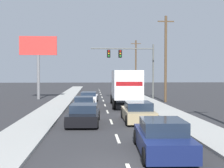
{
  "coord_description": "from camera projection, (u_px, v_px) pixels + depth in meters",
  "views": [
    {
      "loc": [
        -1.17,
        -9.49,
        3.14
      ],
      "look_at": [
        0.37,
        14.55,
        2.29
      ],
      "focal_mm": 47.16,
      "sensor_mm": 36.0,
      "label": 1
    }
  ],
  "objects": [
    {
      "name": "ground_plane",
      "position": [
        103.0,
        100.0,
        34.59
      ],
      "size": [
        140.0,
        140.0,
        0.0
      ],
      "primitive_type": "plane",
      "color": "#2B2B2D"
    },
    {
      "name": "sidewalk_right",
      "position": [
        152.0,
        104.0,
        29.9
      ],
      "size": [
        2.41,
        80.0,
        0.14
      ],
      "primitive_type": "cube",
      "color": "#9E9E99",
      "rests_on": "ground_plane"
    },
    {
      "name": "sidewalk_left",
      "position": [
        57.0,
        104.0,
        29.29
      ],
      "size": [
        2.41,
        80.0,
        0.14
      ],
      "primitive_type": "cube",
      "color": "#9E9E99",
      "rests_on": "ground_plane"
    },
    {
      "name": "lane_markings",
      "position": [
        104.0,
        103.0,
        31.67
      ],
      "size": [
        0.14,
        57.0,
        0.01
      ],
      "color": "silver",
      "rests_on": "ground_plane"
    },
    {
      "name": "car_white",
      "position": [
        89.0,
        98.0,
        31.8
      ],
      "size": [
        2.08,
        4.69,
        1.17
      ],
      "color": "white",
      "rests_on": "ground_plane"
    },
    {
      "name": "car_gray",
      "position": [
        84.0,
        104.0,
        25.37
      ],
      "size": [
        1.92,
        4.27,
        1.17
      ],
      "color": "slate",
      "rests_on": "ground_plane"
    },
    {
      "name": "car_black",
      "position": [
        84.0,
        115.0,
        18.27
      ],
      "size": [
        2.09,
        4.34,
        1.24
      ],
      "color": "black",
      "rests_on": "ground_plane"
    },
    {
      "name": "box_truck",
      "position": [
        125.0,
        86.0,
        27.75
      ],
      "size": [
        2.78,
        8.0,
        3.42
      ],
      "color": "white",
      "rests_on": "ground_plane"
    },
    {
      "name": "car_tan",
      "position": [
        138.0,
        112.0,
        19.17
      ],
      "size": [
        1.94,
        4.23,
        1.32
      ],
      "color": "tan",
      "rests_on": "ground_plane"
    },
    {
      "name": "car_navy",
      "position": [
        162.0,
        138.0,
        11.49
      ],
      "size": [
        2.09,
        4.25,
        1.36
      ],
      "color": "#141E4C",
      "rests_on": "ground_plane"
    },
    {
      "name": "traffic_signal_mast",
      "position": [
        128.0,
        58.0,
        36.45
      ],
      "size": [
        7.87,
        0.69,
        6.8
      ],
      "color": "#595B56",
      "rests_on": "ground_plane"
    },
    {
      "name": "utility_pole_mid",
      "position": [
        166.0,
        58.0,
        32.21
      ],
      "size": [
        1.8,
        0.28,
        9.45
      ],
      "color": "brown",
      "rests_on": "ground_plane"
    },
    {
      "name": "utility_pole_far",
      "position": [
        136.0,
        65.0,
        52.83
      ],
      "size": [
        1.8,
        0.28,
        9.13
      ],
      "color": "brown",
      "rests_on": "ground_plane"
    },
    {
      "name": "roadside_billboard",
      "position": [
        38.0,
        54.0,
        36.02
      ],
      "size": [
        4.56,
        0.36,
        7.73
      ],
      "color": "slate",
      "rests_on": "ground_plane"
    }
  ]
}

